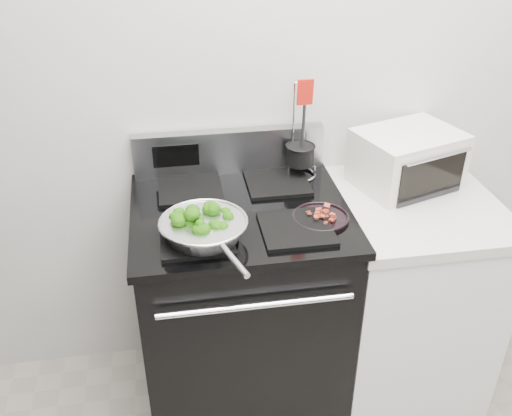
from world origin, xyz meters
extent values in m
cube|color=silver|center=(0.00, 1.75, 1.35)|extent=(4.00, 0.02, 2.70)
cube|color=black|center=(-0.30, 1.41, 0.46)|extent=(0.76, 0.66, 0.92)
cube|color=black|center=(-0.30, 1.41, 0.94)|extent=(0.79, 0.69, 0.03)
cube|color=#99999E|center=(-0.30, 1.72, 1.04)|extent=(0.76, 0.05, 0.18)
cube|color=black|center=(-0.47, 1.24, 0.96)|extent=(0.24, 0.24, 0.01)
cube|color=black|center=(-0.13, 1.24, 0.96)|extent=(0.24, 0.24, 0.01)
cube|color=black|center=(-0.47, 1.58, 0.96)|extent=(0.24, 0.24, 0.01)
cube|color=black|center=(-0.13, 1.58, 0.96)|extent=(0.24, 0.24, 0.01)
cube|color=white|center=(0.39, 1.41, 0.44)|extent=(0.60, 0.66, 0.88)
cube|color=beige|center=(0.39, 1.41, 0.90)|extent=(0.62, 0.68, 0.04)
torus|color=silver|center=(-0.45, 1.23, 1.02)|extent=(0.30, 0.30, 0.01)
cylinder|color=silver|center=(-0.37, 1.01, 1.02)|extent=(0.07, 0.17, 0.02)
cylinder|color=black|center=(-0.03, 1.30, 0.95)|extent=(0.20, 0.20, 0.01)
cylinder|color=black|center=(-0.03, 1.63, 1.04)|extent=(0.11, 0.11, 0.08)
cylinder|color=black|center=(-0.03, 1.63, 1.13)|extent=(0.01, 0.01, 0.24)
cube|color=red|center=(-0.03, 1.63, 1.30)|extent=(0.06, 0.01, 0.10)
cube|color=white|center=(0.39, 1.56, 1.03)|extent=(0.45, 0.39, 0.22)
cube|color=black|center=(0.39, 1.41, 1.02)|extent=(0.30, 0.10, 0.15)
camera|label=1|loc=(-0.53, -0.35, 2.01)|focal=40.00mm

